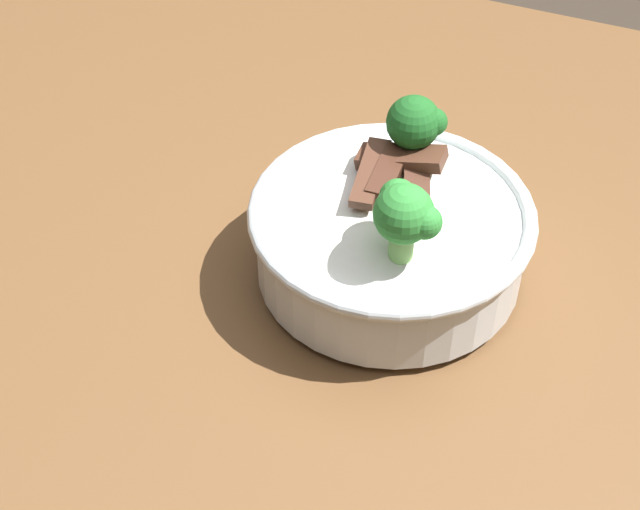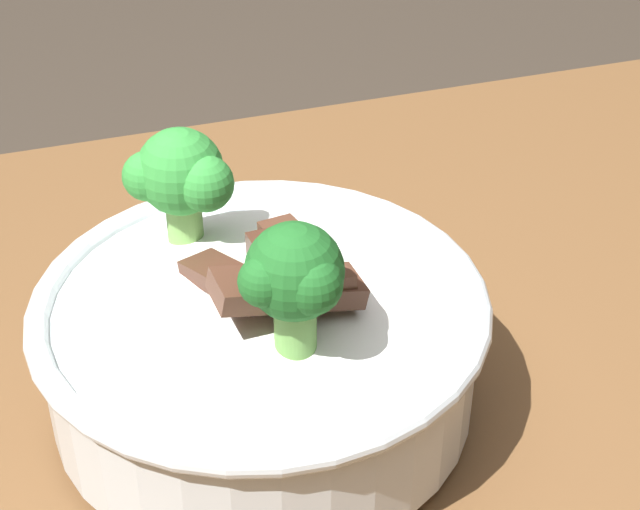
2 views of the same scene
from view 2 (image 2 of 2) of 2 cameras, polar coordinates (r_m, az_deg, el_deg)
name	(u,v)px [view 2 (image 2 of 2)]	position (r m, az deg, el deg)	size (l,w,h in m)	color
rice_bowl	(260,331)	(0.51, -3.40, -4.30)	(0.23, 0.23, 0.14)	silver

